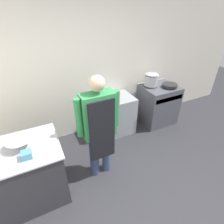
% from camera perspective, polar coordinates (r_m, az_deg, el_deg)
% --- Properties ---
extents(ground_plane, '(14.00, 14.00, 0.00)m').
position_cam_1_polar(ground_plane, '(2.79, 10.35, -28.80)').
color(ground_plane, '#2D2D33').
extents(wall_back, '(8.00, 0.05, 2.70)m').
position_cam_1_polar(wall_back, '(3.44, -8.48, 13.32)').
color(wall_back, silver).
rests_on(wall_back, ground_plane).
extents(prep_counter, '(1.08, 0.79, 0.89)m').
position_cam_1_polar(prep_counter, '(2.78, -27.04, -17.89)').
color(prep_counter, '#2D2D33').
rests_on(prep_counter, ground_plane).
extents(stove, '(0.77, 0.67, 0.90)m').
position_cam_1_polar(stove, '(4.19, 14.66, 2.49)').
color(stove, '#4C4F56').
rests_on(stove, ground_plane).
extents(fridge_unit, '(0.70, 0.58, 0.81)m').
position_cam_1_polar(fridge_unit, '(3.73, 1.34, -0.90)').
color(fridge_unit, '#93999E').
rests_on(fridge_unit, ground_plane).
extents(person_cook, '(0.65, 0.24, 1.69)m').
position_cam_1_polar(person_cook, '(2.49, -4.23, -4.12)').
color(person_cook, '#38476B').
rests_on(person_cook, ground_plane).
extents(mixing_bowl, '(0.31, 0.31, 0.12)m').
position_cam_1_polar(mixing_bowl, '(2.46, -27.92, -9.04)').
color(mixing_bowl, '#B2B5BC').
rests_on(mixing_bowl, prep_counter).
extents(plastic_tub, '(0.11, 0.11, 0.09)m').
position_cam_1_polar(plastic_tub, '(2.29, -26.15, -12.43)').
color(plastic_tub, teal).
rests_on(plastic_tub, prep_counter).
extents(stock_pot, '(0.29, 0.29, 0.27)m').
position_cam_1_polar(stock_pot, '(3.92, 12.74, 10.38)').
color(stock_pot, '#B2B5BC').
rests_on(stock_pot, stove).
extents(saute_pan, '(0.32, 0.32, 0.05)m').
position_cam_1_polar(saute_pan, '(4.01, 18.36, 8.31)').
color(saute_pan, '#262628').
rests_on(saute_pan, stove).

